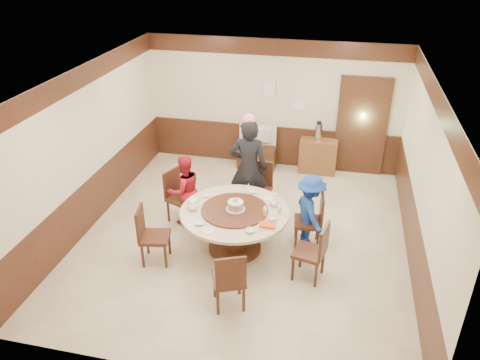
% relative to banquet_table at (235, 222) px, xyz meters
% --- Properties ---
extents(room, '(6.00, 6.04, 2.84)m').
position_rel_banquet_table_xyz_m(room, '(0.08, 0.43, 0.55)').
color(room, beige).
rests_on(room, ground).
extents(banquet_table, '(1.76, 1.76, 0.78)m').
position_rel_banquet_table_xyz_m(banquet_table, '(0.00, 0.00, 0.00)').
color(banquet_table, '#412114').
rests_on(banquet_table, ground).
extents(chair_0, '(0.49, 0.48, 0.97)m').
position_rel_banquet_table_xyz_m(chair_0, '(1.18, 0.39, -0.23)').
color(chair_0, '#412114').
rests_on(chair_0, ground).
extents(chair_1, '(0.50, 0.50, 0.97)m').
position_rel_banquet_table_xyz_m(chair_1, '(0.16, 1.27, -0.23)').
color(chair_1, '#412114').
rests_on(chair_1, ground).
extents(chair_2, '(0.58, 0.58, 0.97)m').
position_rel_banquet_table_xyz_m(chair_2, '(-1.16, 0.67, -0.23)').
color(chair_2, '#412114').
rests_on(chair_2, ground).
extents(chair_3, '(0.52, 0.51, 0.97)m').
position_rel_banquet_table_xyz_m(chair_3, '(-1.18, -0.58, -0.23)').
color(chair_3, '#412114').
rests_on(chair_3, ground).
extents(chair_4, '(0.57, 0.58, 0.97)m').
position_rel_banquet_table_xyz_m(chair_4, '(0.23, -1.32, -0.23)').
color(chair_4, '#412114').
rests_on(chair_4, ground).
extents(chair_5, '(0.53, 0.53, 0.97)m').
position_rel_banquet_table_xyz_m(chair_5, '(1.28, -0.45, -0.23)').
color(chair_5, '#412114').
rests_on(chair_5, ground).
extents(person_standing, '(0.71, 0.49, 1.88)m').
position_rel_banquet_table_xyz_m(person_standing, '(-0.01, 1.17, 0.41)').
color(person_standing, black).
rests_on(person_standing, ground).
extents(person_red, '(0.80, 0.80, 1.31)m').
position_rel_banquet_table_xyz_m(person_red, '(-1.06, 0.63, 0.12)').
color(person_red, '#AC1726').
rests_on(person_red, ground).
extents(person_blue, '(0.81, 0.96, 1.30)m').
position_rel_banquet_table_xyz_m(person_blue, '(1.18, 0.41, 0.11)').
color(person_blue, '#173A97').
rests_on(person_blue, ground).
extents(birthday_cake, '(0.31, 0.31, 0.21)m').
position_rel_banquet_table_xyz_m(birthday_cake, '(0.02, -0.00, 0.32)').
color(birthday_cake, white).
rests_on(birthday_cake, banquet_table).
extents(teapot_left, '(0.17, 0.15, 0.13)m').
position_rel_banquet_table_xyz_m(teapot_left, '(-0.67, -0.13, 0.28)').
color(teapot_left, white).
rests_on(teapot_left, banquet_table).
extents(teapot_right, '(0.17, 0.15, 0.13)m').
position_rel_banquet_table_xyz_m(teapot_right, '(0.59, 0.29, 0.28)').
color(teapot_right, white).
rests_on(teapot_right, banquet_table).
extents(bowl_0, '(0.13, 0.13, 0.03)m').
position_rel_banquet_table_xyz_m(bowl_0, '(-0.57, 0.34, 0.23)').
color(bowl_0, white).
rests_on(bowl_0, banquet_table).
extents(bowl_1, '(0.15, 0.15, 0.05)m').
position_rel_banquet_table_xyz_m(bowl_1, '(0.37, -0.53, 0.24)').
color(bowl_1, white).
rests_on(bowl_1, banquet_table).
extents(bowl_2, '(0.16, 0.16, 0.04)m').
position_rel_banquet_table_xyz_m(bowl_2, '(-0.43, -0.49, 0.24)').
color(bowl_2, white).
rests_on(bowl_2, banquet_table).
extents(bowl_3, '(0.15, 0.15, 0.05)m').
position_rel_banquet_table_xyz_m(bowl_3, '(0.64, -0.13, 0.24)').
color(bowl_3, white).
rests_on(bowl_3, banquet_table).
extents(bowl_4, '(0.17, 0.17, 0.04)m').
position_rel_banquet_table_xyz_m(bowl_4, '(-0.74, 0.14, 0.24)').
color(bowl_4, white).
rests_on(bowl_4, banquet_table).
extents(bowl_5, '(0.14, 0.14, 0.04)m').
position_rel_banquet_table_xyz_m(bowl_5, '(0.16, 0.63, 0.24)').
color(bowl_5, white).
rests_on(bowl_5, banquet_table).
extents(saucer_near, '(0.18, 0.18, 0.01)m').
position_rel_banquet_table_xyz_m(saucer_near, '(-0.25, -0.65, 0.22)').
color(saucer_near, white).
rests_on(saucer_near, banquet_table).
extents(saucer_far, '(0.18, 0.18, 0.01)m').
position_rel_banquet_table_xyz_m(saucer_far, '(0.45, 0.50, 0.22)').
color(saucer_far, white).
rests_on(saucer_far, banquet_table).
extents(shrimp_platter, '(0.30, 0.20, 0.06)m').
position_rel_banquet_table_xyz_m(shrimp_platter, '(0.60, -0.36, 0.24)').
color(shrimp_platter, white).
rests_on(shrimp_platter, banquet_table).
extents(bottle_0, '(0.06, 0.06, 0.16)m').
position_rel_banquet_table_xyz_m(bottle_0, '(0.50, -0.06, 0.30)').
color(bottle_0, white).
rests_on(bottle_0, banquet_table).
extents(bottle_1, '(0.06, 0.06, 0.16)m').
position_rel_banquet_table_xyz_m(bottle_1, '(0.72, 0.04, 0.30)').
color(bottle_1, white).
rests_on(bottle_1, banquet_table).
extents(bottle_2, '(0.06, 0.06, 0.16)m').
position_rel_banquet_table_xyz_m(bottle_2, '(0.59, 0.40, 0.30)').
color(bottle_2, white).
rests_on(bottle_2, banquet_table).
extents(tv_stand, '(0.85, 0.45, 0.50)m').
position_rel_banquet_table_xyz_m(tv_stand, '(-0.23, 3.16, -0.28)').
color(tv_stand, '#412114').
rests_on(tv_stand, ground).
extents(television, '(0.83, 0.17, 0.47)m').
position_rel_banquet_table_xyz_m(television, '(-0.23, 3.16, 0.20)').
color(television, gray).
rests_on(television, tv_stand).
extents(side_cabinet, '(0.80, 0.40, 0.75)m').
position_rel_banquet_table_xyz_m(side_cabinet, '(1.12, 3.19, -0.16)').
color(side_cabinet, brown).
rests_on(side_cabinet, ground).
extents(thermos, '(0.15, 0.15, 0.38)m').
position_rel_banquet_table_xyz_m(thermos, '(1.09, 3.19, 0.41)').
color(thermos, silver).
rests_on(thermos, side_cabinet).
extents(notice_left, '(0.25, 0.00, 0.35)m').
position_rel_banquet_table_xyz_m(notice_left, '(-0.03, 3.37, 1.22)').
color(notice_left, white).
rests_on(notice_left, room).
extents(notice_right, '(0.30, 0.00, 0.22)m').
position_rel_banquet_table_xyz_m(notice_right, '(0.62, 3.37, 0.92)').
color(notice_right, white).
rests_on(notice_right, room).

